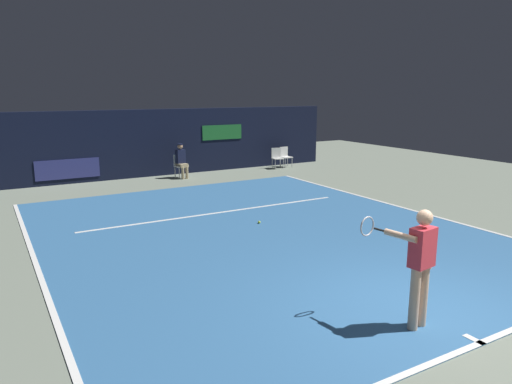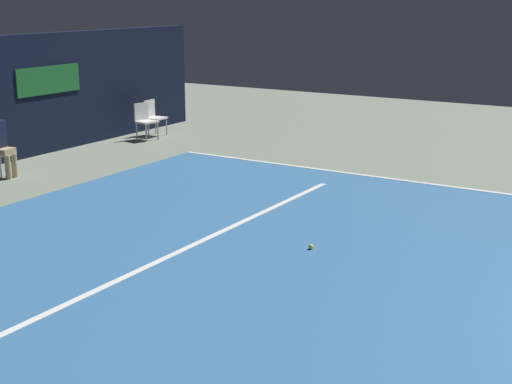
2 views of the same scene
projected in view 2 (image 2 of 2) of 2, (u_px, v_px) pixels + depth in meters
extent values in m
plane|color=gray|center=(338.00, 267.00, 9.64)|extent=(31.39, 31.39, 0.00)
cube|color=#336699|center=(338.00, 266.00, 9.64)|extent=(9.71, 11.88, 0.01)
cube|color=white|center=(451.00, 187.00, 13.60)|extent=(0.10, 11.88, 0.01)
cube|color=white|center=(206.00, 239.00, 10.69)|extent=(7.57, 0.10, 0.01)
cube|color=#1E6B2D|center=(49.00, 80.00, 16.25)|extent=(1.80, 0.04, 0.60)
cylinder|color=#B2B2B7|center=(1.00, 168.00, 14.12)|extent=(0.03, 0.03, 0.46)
cylinder|color=#B2B2B7|center=(14.00, 164.00, 14.45)|extent=(0.03, 0.03, 0.46)
cylinder|color=#B2B2B7|center=(0.00, 162.00, 14.58)|extent=(0.03, 0.03, 0.46)
cube|color=tan|center=(3.00, 152.00, 14.25)|extent=(0.37, 0.44, 0.14)
cylinder|color=tan|center=(8.00, 167.00, 14.17)|extent=(0.11, 0.11, 0.46)
cylinder|color=tan|center=(14.00, 165.00, 14.33)|extent=(0.11, 0.11, 0.46)
cube|color=white|center=(156.00, 118.00, 18.48)|extent=(0.46, 0.42, 0.04)
cube|color=white|center=(149.00, 108.00, 18.52)|extent=(0.42, 0.05, 0.42)
cylinder|color=#B2B2B7|center=(158.00, 129.00, 18.30)|extent=(0.03, 0.03, 0.44)
cylinder|color=#B2B2B7|center=(167.00, 126.00, 18.62)|extent=(0.03, 0.03, 0.44)
cylinder|color=#B2B2B7|center=(146.00, 128.00, 18.46)|extent=(0.03, 0.03, 0.44)
cylinder|color=#B2B2B7|center=(155.00, 125.00, 18.78)|extent=(0.03, 0.03, 0.44)
cube|color=white|center=(147.00, 122.00, 17.95)|extent=(0.50, 0.47, 0.04)
cube|color=white|center=(141.00, 112.00, 18.02)|extent=(0.42, 0.10, 0.42)
cylinder|color=#B2B2B7|center=(146.00, 133.00, 17.76)|extent=(0.03, 0.03, 0.44)
cylinder|color=#B2B2B7|center=(158.00, 131.00, 18.03)|extent=(0.03, 0.03, 0.44)
cylinder|color=#B2B2B7|center=(137.00, 131.00, 17.98)|extent=(0.03, 0.03, 0.44)
cylinder|color=#B2B2B7|center=(149.00, 129.00, 18.25)|extent=(0.03, 0.03, 0.44)
sphere|color=#CCE033|center=(311.00, 247.00, 10.26)|extent=(0.07, 0.07, 0.07)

